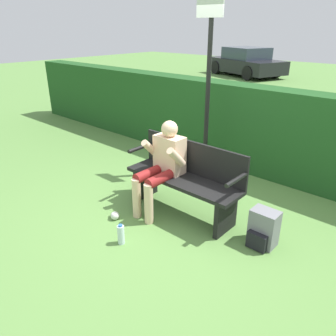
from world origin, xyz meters
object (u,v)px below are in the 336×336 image
object	(u,v)px
parked_car	(246,62)
water_bottle	(121,235)
person_seated	(163,163)
signpost	(208,74)
park_bench	(185,178)
backpack	(263,229)

from	to	relation	value
parked_car	water_bottle	bearing A→B (deg)	-45.94
person_seated	signpost	distance (m)	1.65
signpost	parked_car	size ratio (longest dim) A/B	0.64
park_bench	person_seated	distance (m)	0.35
water_bottle	park_bench	bearing A→B (deg)	85.47
person_seated	signpost	world-z (taller)	signpost
park_bench	parked_car	size ratio (longest dim) A/B	0.37
signpost	park_bench	bearing A→B (deg)	-65.03
water_bottle	parked_car	world-z (taller)	parked_car
park_bench	water_bottle	size ratio (longest dim) A/B	6.39
person_seated	park_bench	bearing A→B (deg)	30.33
water_bottle	signpost	xyz separation A→B (m)	(-0.47, 2.21, 1.46)
person_seated	parked_car	world-z (taller)	parked_car
park_bench	parked_car	distance (m)	13.00
backpack	signpost	xyz separation A→B (m)	(-1.65, 1.18, 1.38)
signpost	person_seated	bearing A→B (deg)	-77.38
parked_car	backpack	bearing A→B (deg)	-39.59
person_seated	backpack	xyz separation A→B (m)	(1.35, 0.15, -0.46)
person_seated	backpack	size ratio (longest dim) A/B	2.79
signpost	backpack	bearing A→B (deg)	-35.65
park_bench	signpost	size ratio (longest dim) A/B	0.58
parked_car	person_seated	bearing A→B (deg)	-45.06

